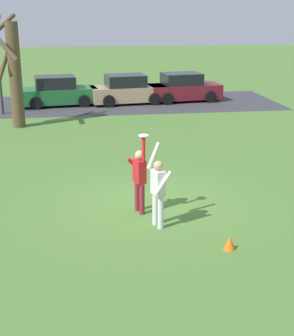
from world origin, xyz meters
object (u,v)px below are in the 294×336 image
(bare_tree_tall, at_px, (13,70))
(field_cone_orange, at_px, (230,243))
(frisbee_disc, at_px, (143,135))
(parked_car_maroon, at_px, (183,88))
(parked_car_tan, at_px, (127,90))
(person_catcher, at_px, (139,176))
(parked_car_green, at_px, (58,92))
(person_defender, at_px, (158,188))

(bare_tree_tall, xyz_separation_m, field_cone_orange, (5.85, -12.64, -2.37))
(frisbee_disc, relative_size, field_cone_orange, 0.76)
(parked_car_maroon, bearing_deg, parked_car_tan, 178.35)
(frisbee_disc, distance_m, field_cone_orange, 3.27)
(person_catcher, bearing_deg, parked_car_tan, 155.45)
(parked_car_green, height_order, parked_car_tan, same)
(person_defender, relative_size, parked_car_maroon, 0.48)
(person_defender, bearing_deg, parked_car_green, -9.69)
(bare_tree_tall, distance_m, field_cone_orange, 14.13)
(parked_car_green, distance_m, parked_car_tan, 3.84)
(parked_car_green, height_order, field_cone_orange, parked_car_green)
(bare_tree_tall, bearing_deg, person_catcher, -67.99)
(person_catcher, height_order, parked_car_green, person_catcher)
(person_catcher, distance_m, parked_car_green, 15.50)
(parked_car_green, bearing_deg, bare_tree_tall, -115.48)
(person_catcher, relative_size, person_defender, 1.02)
(parked_car_tan, height_order, bare_tree_tall, bare_tree_tall)
(parked_car_green, bearing_deg, field_cone_orange, -83.66)
(parked_car_green, height_order, parked_car_maroon, same)
(person_catcher, xyz_separation_m, parked_car_maroon, (4.55, 15.66, -0.25))
(field_cone_orange, bearing_deg, parked_car_tan, 91.16)
(bare_tree_tall, bearing_deg, frisbee_disc, -68.04)
(person_catcher, xyz_separation_m, person_defender, (0.32, -0.91, -0.00))
(parked_car_tan, xyz_separation_m, bare_tree_tall, (-5.49, -5.02, 1.81))
(person_defender, distance_m, frisbee_disc, 1.34)
(parked_car_maroon, height_order, field_cone_orange, parked_car_maroon)
(parked_car_maroon, bearing_deg, field_cone_orange, -106.16)
(person_defender, distance_m, parked_car_tan, 16.30)
(parked_car_tan, bearing_deg, person_defender, -100.55)
(person_defender, height_order, field_cone_orange, person_defender)
(person_defender, height_order, frisbee_disc, frisbee_disc)
(parked_car_green, bearing_deg, frisbee_disc, -87.55)
(person_catcher, bearing_deg, field_cone_orange, 16.24)
(person_defender, height_order, bare_tree_tall, bare_tree_tall)
(frisbee_disc, bearing_deg, bare_tree_tall, 111.96)
(parked_car_tan, xyz_separation_m, field_cone_orange, (0.36, -17.67, -0.57))
(parked_car_green, xyz_separation_m, bare_tree_tall, (-1.65, -4.97, 1.81))
(parked_car_maroon, bearing_deg, parked_car_green, 175.89)
(person_catcher, bearing_deg, parked_car_green, 169.71)
(frisbee_disc, bearing_deg, parked_car_green, 99.51)
(frisbee_disc, xyz_separation_m, parked_car_maroon, (4.48, 15.87, -1.37))
(parked_car_tan, xyz_separation_m, parked_car_maroon, (3.24, 0.31, 0.00))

